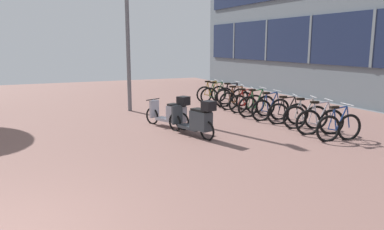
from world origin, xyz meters
The scene contains 14 objects.
bicycle_rack_00 centered at (7.79, 2.29, 0.33)m, with size 1.29×0.48×0.95m.
bicycle_rack_01 centered at (7.83, 2.99, 0.34)m, with size 1.30×0.54×0.97m.
bicycle_rack_02 centered at (7.95, 3.69, 0.34)m, with size 1.24×0.57×0.95m.
bicycle_rack_03 centered at (7.89, 4.40, 0.33)m, with size 1.18×0.58×0.92m.
bicycle_rack_04 centered at (7.78, 5.10, 0.34)m, with size 1.36×0.48×0.97m.
bicycle_rack_05 centered at (7.73, 5.80, 0.35)m, with size 1.37×0.48×1.00m.
bicycle_rack_06 centered at (7.78, 6.50, 0.33)m, with size 1.19×0.57×0.93m.
bicycle_rack_07 centered at (7.80, 7.20, 0.33)m, with size 1.26×0.52×0.95m.
bicycle_rack_08 centered at (8.00, 7.90, 0.35)m, with size 1.40×0.48×1.00m.
bicycle_rack_09 centered at (7.74, 8.60, 0.34)m, with size 1.26×0.60×0.98m.
bicycle_rack_10 centered at (7.85, 9.30, 0.33)m, with size 1.32×0.48×0.95m.
scooter_near centered at (4.73, 4.08, 0.45)m, with size 0.79×1.78×1.02m.
scooter_mid centered at (4.55, 5.34, 0.44)m, with size 0.94×1.61×0.97m.
lamp_post centered at (4.18, 8.58, 3.50)m, with size 0.20×0.52×6.36m.
Camera 1 is at (0.74, -4.47, 2.36)m, focal length 35.06 mm.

